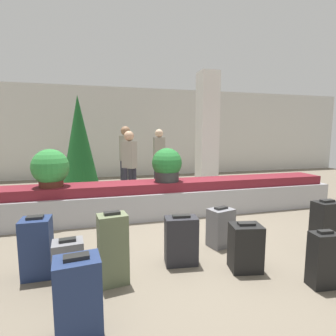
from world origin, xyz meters
TOP-DOWN VIEW (x-y plane):
  - ground_plane at (0.00, 0.00)m, footprint 18.00×18.00m
  - back_wall at (0.00, 6.47)m, footprint 18.00×0.06m
  - carousel at (0.00, 1.58)m, footprint 6.90×0.75m
  - pillar at (1.62, 3.49)m, footprint 0.50×0.50m
  - suitcase_0 at (1.56, -0.56)m, footprint 0.33×0.23m
  - suitcase_1 at (-1.62, -0.46)m, footprint 0.33×0.26m
  - suitcase_2 at (0.31, -0.68)m, footprint 0.39×0.33m
  - suitcase_3 at (-0.36, -0.36)m, footprint 0.41×0.27m
  - suitcase_4 at (-1.47, -1.24)m, footprint 0.37×0.29m
  - suitcase_5 at (0.89, -1.19)m, footprint 0.28×0.21m
  - suitcase_6 at (-1.17, -0.56)m, footprint 0.32×0.26m
  - suitcase_7 at (0.33, -0.01)m, footprint 0.39×0.33m
  - suitcase_8 at (-1.96, -0.21)m, footprint 0.31×0.28m
  - potted_plant_0 at (-0.03, 1.55)m, footprint 0.57×0.57m
  - potted_plant_1 at (-2.08, 1.57)m, footprint 0.62×0.62m
  - traveler_0 at (-0.57, 3.75)m, footprint 0.33×0.36m
  - traveler_1 at (-0.60, 2.78)m, footprint 0.35×0.36m
  - traveler_2 at (0.45, 4.24)m, footprint 0.34×0.24m
  - decorated_tree at (-1.76, 4.17)m, footprint 0.96×0.96m

SIDE VIEW (x-z plane):
  - ground_plane at x=0.00m, z-range 0.00..0.00m
  - suitcase_1 at x=-1.62m, z-range -0.01..0.48m
  - suitcase_7 at x=0.33m, z-range -0.01..0.55m
  - suitcase_2 at x=0.31m, z-range -0.01..0.55m
  - suitcase_5 at x=0.89m, z-range -0.01..0.59m
  - suitcase_3 at x=-0.36m, z-range -0.01..0.60m
  - carousel at x=0.00m, z-range -0.02..0.64m
  - suitcase_4 at x=-1.47m, z-range -0.01..0.65m
  - suitcase_8 at x=-1.96m, z-range -0.01..0.67m
  - suitcase_0 at x=1.56m, z-range -0.01..0.70m
  - suitcase_6 at x=-1.17m, z-range -0.01..0.76m
  - traveler_1 at x=-0.60m, z-range 0.15..1.77m
  - potted_plant_0 at x=-0.03m, z-range 0.65..1.28m
  - potted_plant_1 at x=-2.08m, z-range 0.65..1.30m
  - traveler_2 at x=0.45m, z-range 0.17..1.86m
  - traveler_0 at x=-0.57m, z-range 0.18..1.93m
  - decorated_tree at x=-1.76m, z-range 0.09..2.66m
  - back_wall at x=0.00m, z-range 0.00..3.20m
  - pillar at x=1.62m, z-range 0.00..3.20m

